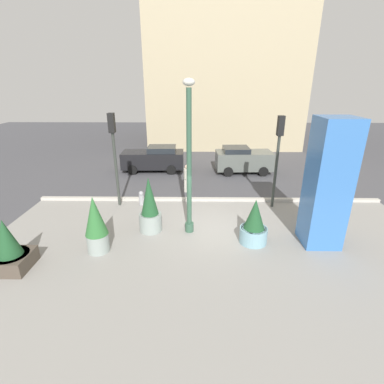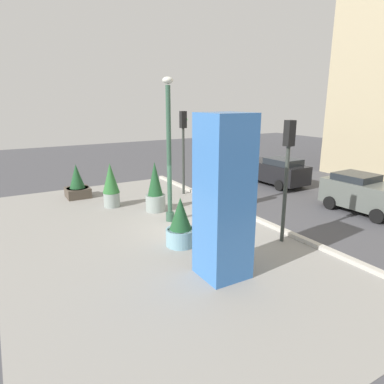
{
  "view_description": "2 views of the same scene",
  "coord_description": "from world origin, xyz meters",
  "px_view_note": "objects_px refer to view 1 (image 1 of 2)",
  "views": [
    {
      "loc": [
        -0.69,
        -10.92,
        5.98
      ],
      "look_at": [
        -0.87,
        0.78,
        1.41
      ],
      "focal_mm": 26.68,
      "sensor_mm": 36.0,
      "label": 1
    },
    {
      "loc": [
        11.86,
        -6.59,
        5.18
      ],
      "look_at": [
        -0.65,
        0.73,
        1.27
      ],
      "focal_mm": 31.98,
      "sensor_mm": 36.0,
      "label": 2
    }
  ],
  "objects_px": {
    "potted_plant_mid_plaza": "(96,225)",
    "fire_hydrant": "(141,198)",
    "car_intersection": "(243,159)",
    "car_far_lane": "(154,158)",
    "lamp_post": "(189,164)",
    "potted_plant_near_left": "(150,208)",
    "traffic_light_far_side": "(278,147)",
    "traffic_light_corner": "(114,145)",
    "art_pillar_blue": "(328,185)",
    "pedestrian_on_sidewalk": "(187,177)",
    "potted_plant_curbside": "(9,249)",
    "potted_plant_near_right": "(254,225)"
  },
  "relations": [
    {
      "from": "car_intersection",
      "to": "fire_hydrant",
      "type": "bearing_deg",
      "value": -136.41
    },
    {
      "from": "lamp_post",
      "to": "fire_hydrant",
      "type": "relative_size",
      "value": 8.11
    },
    {
      "from": "traffic_light_far_side",
      "to": "car_intersection",
      "type": "distance_m",
      "value": 6.28
    },
    {
      "from": "traffic_light_corner",
      "to": "traffic_light_far_side",
      "type": "distance_m",
      "value": 7.82
    },
    {
      "from": "potted_plant_near_right",
      "to": "pedestrian_on_sidewalk",
      "type": "relative_size",
      "value": 1.13
    },
    {
      "from": "potted_plant_curbside",
      "to": "potted_plant_mid_plaza",
      "type": "xyz_separation_m",
      "value": [
        2.59,
        1.09,
        0.37
      ]
    },
    {
      "from": "potted_plant_near_left",
      "to": "traffic_light_corner",
      "type": "xyz_separation_m",
      "value": [
        -2.02,
        2.66,
        2.07
      ]
    },
    {
      "from": "potted_plant_near_left",
      "to": "pedestrian_on_sidewalk",
      "type": "relative_size",
      "value": 1.47
    },
    {
      "from": "lamp_post",
      "to": "potted_plant_near_left",
      "type": "relative_size",
      "value": 2.54
    },
    {
      "from": "art_pillar_blue",
      "to": "potted_plant_curbside",
      "type": "relative_size",
      "value": 2.63
    },
    {
      "from": "lamp_post",
      "to": "art_pillar_blue",
      "type": "bearing_deg",
      "value": -8.89
    },
    {
      "from": "potted_plant_curbside",
      "to": "potted_plant_mid_plaza",
      "type": "distance_m",
      "value": 2.83
    },
    {
      "from": "potted_plant_near_right",
      "to": "potted_plant_mid_plaza",
      "type": "distance_m",
      "value": 5.95
    },
    {
      "from": "art_pillar_blue",
      "to": "traffic_light_far_side",
      "type": "xyz_separation_m",
      "value": [
        -0.95,
        3.45,
        0.63
      ]
    },
    {
      "from": "lamp_post",
      "to": "art_pillar_blue",
      "type": "xyz_separation_m",
      "value": [
        5.11,
        -0.8,
        -0.53
      ]
    },
    {
      "from": "potted_plant_mid_plaza",
      "to": "car_intersection",
      "type": "xyz_separation_m",
      "value": [
        6.88,
        10.09,
        -0.2
      ]
    },
    {
      "from": "potted_plant_near_right",
      "to": "traffic_light_far_side",
      "type": "xyz_separation_m",
      "value": [
        1.61,
        3.5,
        2.27
      ]
    },
    {
      "from": "potted_plant_curbside",
      "to": "car_far_lane",
      "type": "bearing_deg",
      "value": 74.14
    },
    {
      "from": "potted_plant_mid_plaza",
      "to": "potted_plant_near_right",
      "type": "bearing_deg",
      "value": 6.97
    },
    {
      "from": "fire_hydrant",
      "to": "pedestrian_on_sidewalk",
      "type": "xyz_separation_m",
      "value": [
        2.28,
        1.87,
        0.53
      ]
    },
    {
      "from": "traffic_light_corner",
      "to": "car_far_lane",
      "type": "bearing_deg",
      "value": 80.93
    },
    {
      "from": "traffic_light_far_side",
      "to": "pedestrian_on_sidewalk",
      "type": "bearing_deg",
      "value": 155.73
    },
    {
      "from": "potted_plant_curbside",
      "to": "car_far_lane",
      "type": "xyz_separation_m",
      "value": [
        3.25,
        11.46,
        0.15
      ]
    },
    {
      "from": "potted_plant_mid_plaza",
      "to": "fire_hydrant",
      "type": "bearing_deg",
      "value": 79.12
    },
    {
      "from": "car_intersection",
      "to": "pedestrian_on_sidewalk",
      "type": "height_order",
      "value": "car_intersection"
    },
    {
      "from": "potted_plant_curbside",
      "to": "traffic_light_far_side",
      "type": "xyz_separation_m",
      "value": [
        10.1,
        5.31,
        2.32
      ]
    },
    {
      "from": "potted_plant_near_right",
      "to": "car_far_lane",
      "type": "xyz_separation_m",
      "value": [
        -5.23,
        9.65,
        0.11
      ]
    },
    {
      "from": "fire_hydrant",
      "to": "pedestrian_on_sidewalk",
      "type": "relative_size",
      "value": 0.46
    },
    {
      "from": "art_pillar_blue",
      "to": "fire_hydrant",
      "type": "bearing_deg",
      "value": 154.97
    },
    {
      "from": "potted_plant_mid_plaza",
      "to": "traffic_light_far_side",
      "type": "distance_m",
      "value": 8.83
    },
    {
      "from": "car_far_lane",
      "to": "car_intersection",
      "type": "height_order",
      "value": "car_intersection"
    },
    {
      "from": "car_far_lane",
      "to": "car_intersection",
      "type": "distance_m",
      "value": 6.22
    },
    {
      "from": "potted_plant_near_left",
      "to": "potted_plant_mid_plaza",
      "type": "bearing_deg",
      "value": -136.65
    },
    {
      "from": "fire_hydrant",
      "to": "car_far_lane",
      "type": "bearing_deg",
      "value": 91.59
    },
    {
      "from": "art_pillar_blue",
      "to": "car_far_lane",
      "type": "bearing_deg",
      "value": 129.1
    },
    {
      "from": "art_pillar_blue",
      "to": "fire_hydrant",
      "type": "distance_m",
      "value": 8.67
    },
    {
      "from": "traffic_light_corner",
      "to": "potted_plant_curbside",
      "type": "bearing_deg",
      "value": -113.02
    },
    {
      "from": "fire_hydrant",
      "to": "art_pillar_blue",
      "type": "bearing_deg",
      "value": -25.03
    },
    {
      "from": "potted_plant_near_right",
      "to": "traffic_light_corner",
      "type": "xyz_separation_m",
      "value": [
        -6.2,
        3.56,
        2.32
      ]
    },
    {
      "from": "traffic_light_far_side",
      "to": "car_intersection",
      "type": "relative_size",
      "value": 1.16
    },
    {
      "from": "lamp_post",
      "to": "car_intersection",
      "type": "distance_m",
      "value": 9.44
    },
    {
      "from": "car_intersection",
      "to": "lamp_post",
      "type": "bearing_deg",
      "value": -112.43
    },
    {
      "from": "traffic_light_far_side",
      "to": "pedestrian_on_sidewalk",
      "type": "relative_size",
      "value": 2.77
    },
    {
      "from": "potted_plant_curbside",
      "to": "car_intersection",
      "type": "relative_size",
      "value": 0.48
    },
    {
      "from": "lamp_post",
      "to": "car_intersection",
      "type": "relative_size",
      "value": 1.57
    },
    {
      "from": "traffic_light_far_side",
      "to": "car_far_lane",
      "type": "relative_size",
      "value": 1.05
    },
    {
      "from": "lamp_post",
      "to": "traffic_light_corner",
      "type": "height_order",
      "value": "lamp_post"
    },
    {
      "from": "potted_plant_curbside",
      "to": "traffic_light_far_side",
      "type": "bearing_deg",
      "value": 27.72
    },
    {
      "from": "potted_plant_curbside",
      "to": "potted_plant_near_left",
      "type": "relative_size",
      "value": 0.77
    },
    {
      "from": "art_pillar_blue",
      "to": "car_intersection",
      "type": "height_order",
      "value": "art_pillar_blue"
    }
  ]
}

